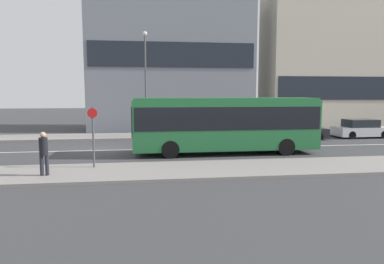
# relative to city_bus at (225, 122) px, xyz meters

# --- Properties ---
(ground_plane) EXTENTS (120.00, 120.00, 0.00)m
(ground_plane) POSITION_rel_city_bus_xyz_m (-7.18, 1.94, -1.84)
(ground_plane) COLOR #3A3A3D
(sidewalk_near) EXTENTS (44.00, 3.50, 0.13)m
(sidewalk_near) POSITION_rel_city_bus_xyz_m (-7.18, -4.31, -1.78)
(sidewalk_near) COLOR gray
(sidewalk_near) RESTS_ON ground_plane
(sidewalk_far) EXTENTS (44.00, 3.50, 0.13)m
(sidewalk_far) POSITION_rel_city_bus_xyz_m (-7.18, 8.19, -1.78)
(sidewalk_far) COLOR gray
(sidewalk_far) RESTS_ON ground_plane
(lane_centerline) EXTENTS (41.80, 0.16, 0.01)m
(lane_centerline) POSITION_rel_city_bus_xyz_m (-7.18, 1.94, -1.84)
(lane_centerline) COLOR silver
(lane_centerline) RESTS_ON ground_plane
(apartment_block_right_tower) EXTENTS (13.67, 5.02, 14.28)m
(apartment_block_right_tower) POSITION_rel_city_bus_xyz_m (14.22, 13.91, 5.29)
(apartment_block_right_tower) COLOR beige
(apartment_block_right_tower) RESTS_ON ground_plane
(city_bus) EXTENTS (10.50, 2.53, 3.20)m
(city_bus) POSITION_rel_city_bus_xyz_m (0.00, 0.00, 0.00)
(city_bus) COLOR #236B38
(city_bus) RESTS_ON ground_plane
(parked_car_0) EXTENTS (4.04, 1.77, 1.42)m
(parked_car_0) POSITION_rel_city_bus_xyz_m (6.88, 5.21, -1.18)
(parked_car_0) COLOR black
(parked_car_0) RESTS_ON ground_plane
(parked_car_1) EXTENTS (4.26, 1.80, 1.43)m
(parked_car_1) POSITION_rel_city_bus_xyz_m (12.22, 5.53, -1.18)
(parked_car_1) COLOR silver
(parked_car_1) RESTS_ON ground_plane
(pedestrian_near_stop) EXTENTS (0.35, 0.34, 1.79)m
(pedestrian_near_stop) POSITION_rel_city_bus_xyz_m (-8.63, -4.77, -0.69)
(pedestrian_near_stop) COLOR #23232D
(pedestrian_near_stop) RESTS_ON sidewalk_near
(bus_stop_sign) EXTENTS (0.44, 0.12, 2.73)m
(bus_stop_sign) POSITION_rel_city_bus_xyz_m (-6.86, -3.44, -0.12)
(bus_stop_sign) COLOR #4C4C51
(bus_stop_sign) RESTS_ON sidewalk_near
(street_lamp) EXTENTS (0.36, 0.36, 7.97)m
(street_lamp) POSITION_rel_city_bus_xyz_m (-4.50, 7.49, 3.06)
(street_lamp) COLOR #4C4C51
(street_lamp) RESTS_ON sidewalk_far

